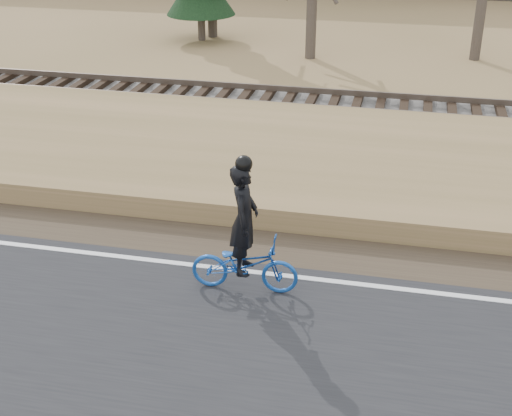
# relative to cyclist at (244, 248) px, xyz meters

# --- Properties ---
(ground) EXTENTS (120.00, 120.00, 0.00)m
(ground) POSITION_rel_cyclist_xyz_m (0.36, 0.32, -0.81)
(ground) COLOR #97744D
(ground) RESTS_ON ground
(road) EXTENTS (120.00, 6.00, 0.06)m
(road) POSITION_rel_cyclist_xyz_m (0.36, -2.18, -0.78)
(road) COLOR black
(road) RESTS_ON ground
(edge_line) EXTENTS (120.00, 0.12, 0.01)m
(edge_line) POSITION_rel_cyclist_xyz_m (0.36, 0.52, -0.74)
(edge_line) COLOR silver
(edge_line) RESTS_ON road
(shoulder) EXTENTS (120.00, 1.60, 0.04)m
(shoulder) POSITION_rel_cyclist_xyz_m (0.36, 1.52, -0.79)
(shoulder) COLOR #473A2B
(shoulder) RESTS_ON ground
(embankment) EXTENTS (120.00, 5.00, 0.44)m
(embankment) POSITION_rel_cyclist_xyz_m (0.36, 4.52, -0.59)
(embankment) COLOR #97744D
(embankment) RESTS_ON ground
(ballast) EXTENTS (120.00, 3.00, 0.45)m
(ballast) POSITION_rel_cyclist_xyz_m (0.36, 8.32, -0.58)
(ballast) COLOR slate
(ballast) RESTS_ON ground
(railroad) EXTENTS (120.00, 2.40, 0.29)m
(railroad) POSITION_rel_cyclist_xyz_m (0.36, 8.32, -0.28)
(railroad) COLOR black
(railroad) RESTS_ON ballast
(cyclist) EXTENTS (1.72, 0.68, 2.28)m
(cyclist) POSITION_rel_cyclist_xyz_m (0.00, 0.00, 0.00)
(cyclist) COLOR #174AA1
(cyclist) RESTS_ON road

